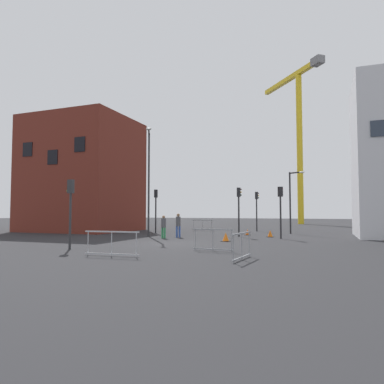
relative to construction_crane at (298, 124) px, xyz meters
name	(u,v)px	position (x,y,z in m)	size (l,w,h in m)	color
ground	(168,243)	(-5.22, -37.26, -15.66)	(160.00, 160.00, 0.00)	#28282B
brick_building	(83,175)	(-18.97, -27.77, -10.11)	(9.74, 8.50, 11.10)	maroon
construction_crane	(298,124)	(0.00, 0.00, 0.00)	(10.32, 12.48, 24.22)	yellow
streetlamp_tall	(149,175)	(-8.95, -32.75, -10.92)	(1.18, 1.95, 7.99)	#2D2D30
streetlamp_short	(292,196)	(0.99, -25.14, -12.41)	(1.35, 0.91, 5.36)	#232326
traffic_light_verge	(156,204)	(-10.39, -28.66, -13.06)	(0.27, 0.38, 3.86)	black
traffic_light_median	(70,202)	(-8.51, -42.08, -13.25)	(0.39, 0.28, 3.55)	#2D2D30
traffic_light_island	(239,203)	(-2.54, -30.19, -13.12)	(0.39, 0.29, 3.75)	#232326
traffic_light_near	(257,205)	(-2.57, -22.51, -13.08)	(0.39, 0.30, 3.83)	#232326
traffic_light_crosswalk	(281,203)	(0.68, -31.09, -13.17)	(0.37, 0.36, 3.68)	#232326
pedestrian_walking	(164,225)	(-7.21, -33.75, -14.71)	(0.34, 0.34, 1.64)	#2D844C
pedestrian_waiting	(178,224)	(-6.55, -32.61, -14.63)	(0.34, 0.34, 1.77)	#33519E
safety_barrier_left_run	(202,225)	(-7.82, -23.46, -15.09)	(2.22, 0.33, 1.08)	gray
safety_barrier_mid_span	(213,240)	(-1.46, -40.33, -15.09)	(2.05, 0.14, 1.08)	gray
safety_barrier_right_run	(242,246)	(0.51, -42.82, -15.09)	(0.25, 2.30, 1.08)	gray
safety_barrier_rear	(112,243)	(-4.95, -43.69, -15.09)	(2.58, 0.22, 1.08)	#B2B5BA
traffic_cone_on_verge	(270,234)	(-0.27, -29.72, -15.42)	(0.52, 0.52, 0.52)	black
traffic_cone_orange	(226,237)	(-2.37, -34.67, -15.39)	(0.57, 0.57, 0.58)	black
traffic_cone_striped	(247,233)	(-2.30, -28.21, -15.44)	(0.46, 0.46, 0.47)	black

